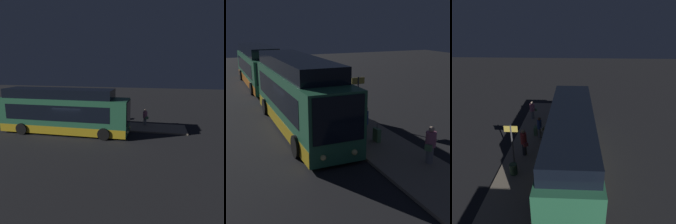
# 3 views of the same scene
# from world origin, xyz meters

# --- Properties ---
(ground) EXTENTS (80.00, 80.00, 0.00)m
(ground) POSITION_xyz_m (0.00, 0.00, 0.00)
(ground) COLOR #232326
(platform) EXTENTS (20.00, 2.88, 0.13)m
(platform) POSITION_xyz_m (0.00, 3.04, 0.07)
(platform) COLOR gray
(platform) RESTS_ON ground
(bus_lead) EXTENTS (11.47, 2.79, 3.93)m
(bus_lead) POSITION_xyz_m (-0.79, 0.24, 1.79)
(bus_lead) COLOR #2D704C
(bus_lead) RESTS_ON ground
(bus_second) EXTENTS (11.62, 2.75, 3.69)m
(bus_second) POSITION_xyz_m (-14.28, 0.24, 1.66)
(bus_second) COLOR #2D704C
(bus_second) RESTS_ON ground
(passenger_boarding) EXTENTS (0.64, 0.69, 1.59)m
(passenger_boarding) POSITION_xyz_m (6.17, 3.78, 0.97)
(passenger_boarding) COLOR gray
(passenger_boarding) RESTS_ON platform
(passenger_waiting) EXTENTS (0.48, 0.57, 1.69)m
(passenger_waiting) POSITION_xyz_m (2.67, 2.60, 1.06)
(passenger_waiting) COLOR gray
(passenger_waiting) RESTS_ON platform
(passenger_with_bags) EXTENTS (0.66, 0.61, 1.86)m
(passenger_with_bags) POSITION_xyz_m (0.42, 3.28, 1.14)
(passenger_with_bags) COLOR #2D2D33
(passenger_with_bags) RESTS_ON platform
(suitcase) EXTENTS (0.47, 0.21, 0.89)m
(suitcase) POSITION_xyz_m (3.17, 3.02, 0.46)
(suitcase) COLOR #598C59
(suitcase) RESTS_ON platform
(sign_post) EXTENTS (0.10, 0.81, 2.58)m
(sign_post) POSITION_xyz_m (-0.44, 3.78, 1.77)
(sign_post) COLOR #4C4C51
(sign_post) RESTS_ON platform
(trash_bin) EXTENTS (0.44, 0.44, 0.65)m
(trash_bin) POSITION_xyz_m (-1.54, 3.51, 0.46)
(trash_bin) COLOR #2D4C33
(trash_bin) RESTS_ON platform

